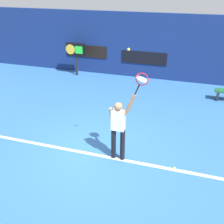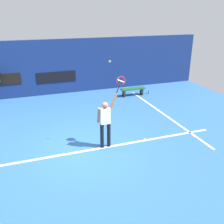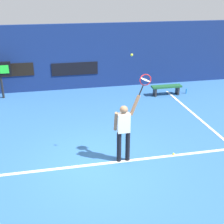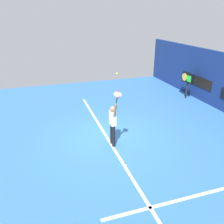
# 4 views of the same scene
# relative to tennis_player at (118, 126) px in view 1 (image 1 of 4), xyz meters

# --- Properties ---
(ground_plane) EXTENTS (18.00, 18.00, 0.00)m
(ground_plane) POSITION_rel_tennis_player_xyz_m (-0.71, 0.03, -1.01)
(ground_plane) COLOR #2D609E
(back_wall) EXTENTS (18.00, 0.20, 3.08)m
(back_wall) POSITION_rel_tennis_player_xyz_m (-0.71, 6.92, 0.53)
(back_wall) COLOR navy
(back_wall) RESTS_ON ground_plane
(sponsor_banner_center) EXTENTS (2.20, 0.03, 0.60)m
(sponsor_banner_center) POSITION_rel_tennis_player_xyz_m (-0.71, 6.80, -0.00)
(sponsor_banner_center) COLOR black
(sponsor_banner_portside) EXTENTS (2.20, 0.03, 0.60)m
(sponsor_banner_portside) POSITION_rel_tennis_player_xyz_m (-3.71, 6.80, 0.09)
(sponsor_banner_portside) COLOR black
(court_baseline) EXTENTS (10.00, 0.10, 0.01)m
(court_baseline) POSITION_rel_tennis_player_xyz_m (-0.71, -0.05, -1.00)
(court_baseline) COLOR white
(court_baseline) RESTS_ON ground_plane
(tennis_player) EXTENTS (0.69, 0.31, 1.97)m
(tennis_player) POSITION_rel_tennis_player_xyz_m (0.00, 0.00, 0.00)
(tennis_player) COLOR black
(tennis_player) RESTS_ON ground_plane
(tennis_racket) EXTENTS (0.41, 0.27, 0.62)m
(tennis_racket) POSITION_rel_tennis_player_xyz_m (0.55, -0.00, 1.33)
(tennis_racket) COLOR black
(tennis_ball) EXTENTS (0.07, 0.07, 0.07)m
(tennis_ball) POSITION_rel_tennis_player_xyz_m (0.20, 0.09, 2.00)
(tennis_ball) COLOR #CCE033
(scoreboard_clock) EXTENTS (0.96, 0.20, 1.62)m
(scoreboard_clock) POSITION_rel_tennis_player_xyz_m (-4.02, 6.19, 0.24)
(scoreboard_clock) COLOR black
(scoreboard_clock) RESTS_ON ground_plane
(spare_ball) EXTENTS (0.07, 0.07, 0.07)m
(spare_ball) POSITION_rel_tennis_player_xyz_m (1.53, -0.01, -0.98)
(spare_ball) COLOR #CCE033
(spare_ball) RESTS_ON ground_plane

